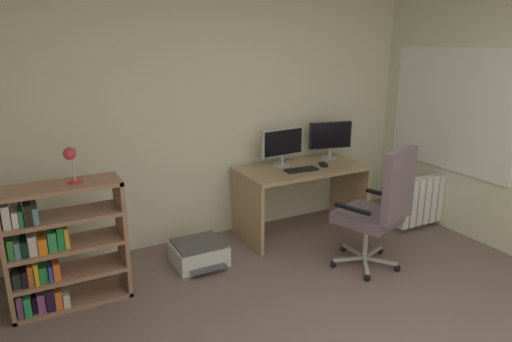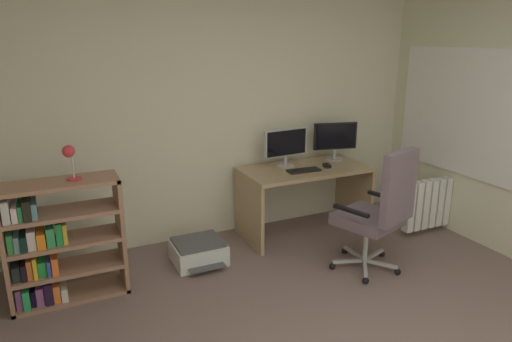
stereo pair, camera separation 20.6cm
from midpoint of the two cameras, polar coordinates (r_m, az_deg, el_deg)
The scene contains 13 objects.
wall_back at distance 4.72m, azimuth -6.26°, elevation 7.53°, with size 4.50×0.10×2.64m, color beige.
window_pane at distance 5.24m, azimuth 21.94°, elevation 7.05°, with size 0.01×1.44×1.19m, color white.
window_frame at distance 5.24m, azimuth 21.89°, elevation 7.04°, with size 0.02×1.52×1.27m, color white.
desk at distance 4.87m, azimuth 4.44°, elevation -1.75°, with size 1.32×0.68×0.72m.
monitor_main at distance 4.79m, azimuth 2.07°, elevation 3.36°, with size 0.51×0.18×0.39m.
monitor_secondary at distance 5.12m, azimuth 8.05°, elevation 4.19°, with size 0.48×0.18×0.41m.
keyboard at distance 4.67m, azimuth 4.36°, elevation 0.15°, with size 0.34×0.13×0.02m, color black.
computer_mouse at distance 4.85m, azimuth 7.13°, elevation 0.77°, with size 0.06×0.10×0.03m, color black.
office_chair at distance 4.16m, azimuth 13.69°, elevation -4.33°, with size 0.65×0.70×1.14m.
bookshelf at distance 3.93m, azimuth -25.12°, elevation -8.95°, with size 0.88×0.34×0.98m.
desk_lamp at distance 3.71m, azimuth -23.44°, elevation 1.34°, with size 0.12×0.11×0.27m.
printer at distance 4.38m, azimuth -8.46°, elevation -10.00°, with size 0.47×0.51×0.21m.
radiator at distance 5.40m, azimuth 20.19°, elevation -3.17°, with size 0.98×0.10×0.53m.
Camera 1 is at (-1.82, -1.52, 2.04)m, focal length 32.32 mm.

